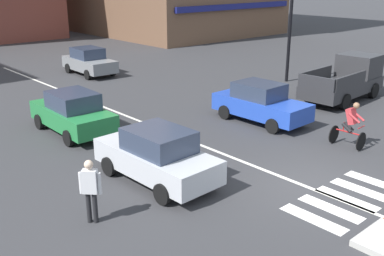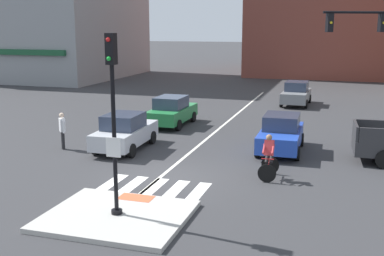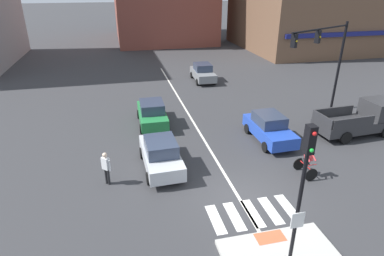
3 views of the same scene
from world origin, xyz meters
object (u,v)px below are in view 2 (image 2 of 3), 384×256
(car_blue_eastbound_mid, at_px, (281,133))
(car_grey_eastbound_distant, at_px, (296,93))
(signal_pole, at_px, (113,109))
(car_silver_westbound_near, at_px, (125,132))
(cyclist, at_px, (269,155))
(pedestrian_at_curb_left, at_px, (62,128))
(car_green_westbound_far, at_px, (172,111))

(car_blue_eastbound_mid, height_order, car_grey_eastbound_distant, same)
(signal_pole, height_order, car_silver_westbound_near, signal_pole)
(car_grey_eastbound_distant, relative_size, cyclist, 2.47)
(car_silver_westbound_near, xyz_separation_m, pedestrian_at_curb_left, (-2.67, -0.83, 0.17))
(car_green_westbound_far, relative_size, cyclist, 2.46)
(car_green_westbound_far, height_order, car_silver_westbound_near, same)
(car_silver_westbound_near, bearing_deg, signal_pole, -66.72)
(signal_pole, xyz_separation_m, pedestrian_at_curb_left, (-5.83, 6.53, -2.24))
(cyclist, relative_size, pedestrian_at_curb_left, 1.01)
(car_grey_eastbound_distant, xyz_separation_m, cyclist, (0.60, -17.25, 0.06))
(car_blue_eastbound_mid, distance_m, car_green_westbound_far, 7.60)
(signal_pole, distance_m, car_blue_eastbound_mid, 10.05)
(car_blue_eastbound_mid, xyz_separation_m, cyclist, (0.06, -4.05, 0.06))
(signal_pole, bearing_deg, car_blue_eastbound_mid, 68.51)
(cyclist, distance_m, pedestrian_at_curb_left, 9.58)
(signal_pole, relative_size, car_green_westbound_far, 1.24)
(car_grey_eastbound_distant, height_order, pedestrian_at_curb_left, pedestrian_at_curb_left)
(car_green_westbound_far, distance_m, car_grey_eastbound_distant, 11.02)
(car_blue_eastbound_mid, distance_m, pedestrian_at_curb_left, 9.74)
(car_silver_westbound_near, distance_m, pedestrian_at_curb_left, 2.80)
(car_green_westbound_far, relative_size, pedestrian_at_curb_left, 2.47)
(signal_pole, distance_m, cyclist, 6.63)
(car_grey_eastbound_distant, height_order, cyclist, cyclist)
(car_grey_eastbound_distant, bearing_deg, signal_pole, -97.75)
(car_green_westbound_far, bearing_deg, cyclist, -50.55)
(car_blue_eastbound_mid, bearing_deg, car_silver_westbound_near, -165.76)
(car_blue_eastbound_mid, relative_size, car_silver_westbound_near, 0.99)
(car_green_westbound_far, height_order, pedestrian_at_curb_left, pedestrian_at_curb_left)
(signal_pole, bearing_deg, car_green_westbound_far, 102.72)
(cyclist, bearing_deg, car_green_westbound_far, 129.45)
(car_grey_eastbound_distant, bearing_deg, car_blue_eastbound_mid, -87.65)
(car_grey_eastbound_distant, relative_size, car_silver_westbound_near, 1.00)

